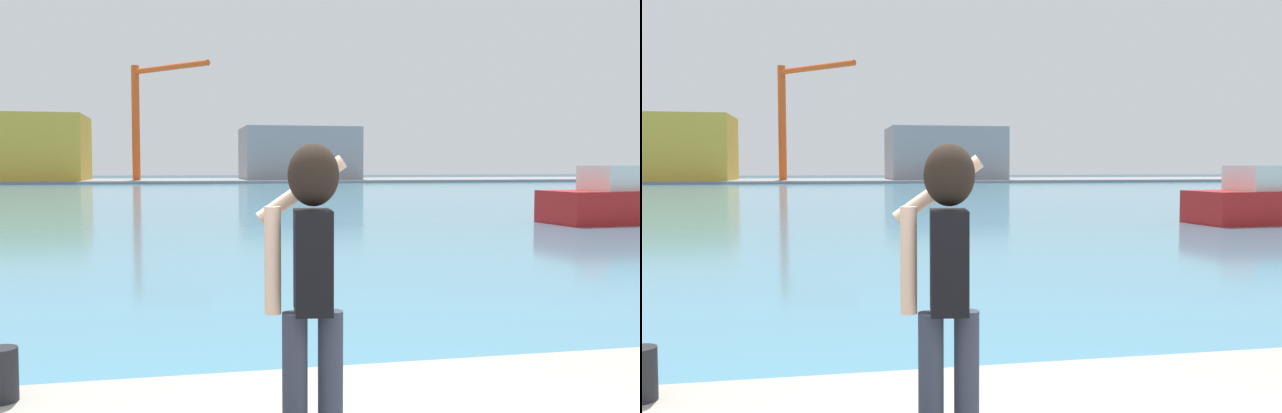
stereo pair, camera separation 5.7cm
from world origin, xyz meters
The scene contains 8 objects.
ground_plane centered at (0.00, 50.00, 0.00)m, with size 220.00×220.00×0.00m, color #334751.
harbor_water centered at (0.00, 52.00, 0.01)m, with size 140.00×100.00×0.02m, color teal.
far_shore_dock centered at (0.00, 92.00, 0.19)m, with size 140.00×20.00×0.37m, color gray.
person_photographer centered at (-0.47, 0.31, 1.66)m, with size 0.53×0.56×1.74m.
harbor_bollard centered at (-2.38, 1.66, 0.78)m, with size 0.23×0.23×0.37m, color black.
warehouse_left centered at (-20.35, 90.58, 4.50)m, with size 16.62×12.26×8.27m, color gold.
warehouse_right centered at (15.96, 91.84, 3.91)m, with size 15.52×12.11×7.08m, color gray.
port_crane centered at (-4.41, 87.59, 9.72)m, with size 9.53×10.73×14.68m.
Camera 1 is at (-1.20, -3.37, 2.21)m, focal length 38.87 mm.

